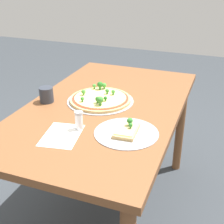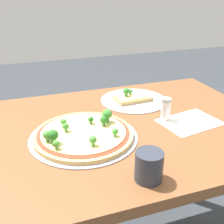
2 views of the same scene
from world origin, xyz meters
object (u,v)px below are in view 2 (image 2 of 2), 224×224
object	(u,v)px
dining_table	(92,153)
drinking_cup	(149,166)
pizza_tray_whole	(83,134)
pizza_tray_slice	(133,99)
condiment_shaker	(166,109)

from	to	relation	value
dining_table	drinking_cup	distance (m)	0.35
dining_table	drinking_cup	size ratio (longest dim) A/B	16.36
dining_table	pizza_tray_whole	size ratio (longest dim) A/B	3.72
pizza_tray_slice	drinking_cup	bearing A→B (deg)	71.42
pizza_tray_whole	drinking_cup	bearing A→B (deg)	112.37
pizza_tray_slice	condiment_shaker	distance (m)	0.22
pizza_tray_whole	dining_table	bearing A→B (deg)	-133.67
dining_table	pizza_tray_slice	distance (m)	0.34
pizza_tray_whole	condiment_shaker	size ratio (longest dim) A/B	4.14
dining_table	pizza_tray_slice	xyz separation A→B (m)	(-0.25, -0.21, 0.10)
dining_table	condiment_shaker	distance (m)	0.32
pizza_tray_whole	condiment_shaker	world-z (taller)	condiment_shaker
drinking_cup	pizza_tray_slice	bearing A→B (deg)	-108.58
drinking_cup	condiment_shaker	distance (m)	0.37
pizza_tray_whole	condiment_shaker	bearing A→B (deg)	-174.52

